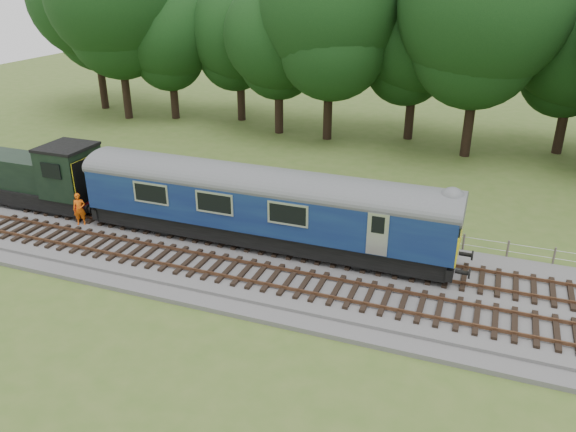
% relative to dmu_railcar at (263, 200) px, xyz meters
% --- Properties ---
extents(ground, '(120.00, 120.00, 0.00)m').
position_rel_dmu_railcar_xyz_m(ground, '(3.12, -1.40, -2.61)').
color(ground, '#456023').
rests_on(ground, ground).
extents(ballast, '(70.00, 7.00, 0.35)m').
position_rel_dmu_railcar_xyz_m(ballast, '(3.12, -1.40, -2.43)').
color(ballast, '#4C4C4F').
rests_on(ballast, ground).
extents(track_north, '(67.20, 2.40, 0.21)m').
position_rel_dmu_railcar_xyz_m(track_north, '(3.12, -0.00, -2.19)').
color(track_north, black).
rests_on(track_north, ballast).
extents(track_south, '(67.20, 2.40, 0.21)m').
position_rel_dmu_railcar_xyz_m(track_south, '(3.12, -3.00, -2.19)').
color(track_south, black).
rests_on(track_south, ballast).
extents(fence, '(64.00, 0.12, 1.00)m').
position_rel_dmu_railcar_xyz_m(fence, '(3.12, 3.10, -2.61)').
color(fence, '#6B6054').
rests_on(fence, ground).
extents(tree_line, '(70.00, 8.00, 18.00)m').
position_rel_dmu_railcar_xyz_m(tree_line, '(3.12, 20.60, -2.61)').
color(tree_line, black).
rests_on(tree_line, ground).
extents(dmu_railcar, '(18.05, 2.86, 3.88)m').
position_rel_dmu_railcar_xyz_m(dmu_railcar, '(0.00, 0.00, 0.00)').
color(dmu_railcar, black).
rests_on(dmu_railcar, ground).
extents(shunter_loco, '(8.91, 2.60, 3.38)m').
position_rel_dmu_railcar_xyz_m(shunter_loco, '(-13.93, 0.00, -0.63)').
color(shunter_loco, black).
rests_on(shunter_loco, ground).
extents(worker, '(0.75, 0.68, 1.72)m').
position_rel_dmu_railcar_xyz_m(worker, '(-9.75, -1.34, -1.39)').
color(worker, '#E6570C').
rests_on(worker, ballast).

